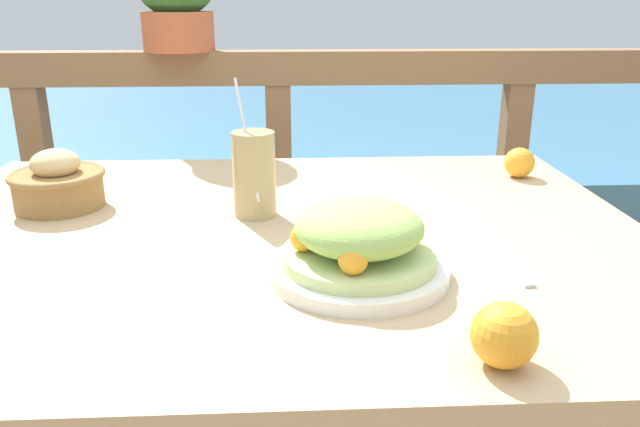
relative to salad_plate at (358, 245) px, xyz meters
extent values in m
cube|color=tan|center=(-0.12, 0.19, -0.07)|extent=(1.29, 0.99, 0.04)
cube|color=tan|center=(-0.71, 0.62, -0.44)|extent=(0.06, 0.06, 0.70)
cube|color=tan|center=(0.46, 0.62, -0.44)|extent=(0.06, 0.06, 0.70)
cube|color=brown|center=(-0.12, 0.95, 0.14)|extent=(2.80, 0.08, 0.09)
cube|color=brown|center=(-0.81, 0.95, -0.34)|extent=(0.07, 0.07, 0.88)
cube|color=brown|center=(-0.12, 0.95, -0.34)|extent=(0.07, 0.07, 0.88)
cube|color=brown|center=(0.56, 0.95, -0.34)|extent=(0.07, 0.07, 0.88)
cube|color=teal|center=(-0.12, 3.45, -0.57)|extent=(12.00, 4.00, 0.42)
cylinder|color=white|center=(0.00, 0.00, -0.04)|extent=(0.26, 0.26, 0.02)
cylinder|color=#C6DB8E|center=(0.00, 0.00, -0.02)|extent=(0.22, 0.22, 0.02)
ellipsoid|color=#9EC660|center=(0.00, 0.00, 0.03)|extent=(0.18, 0.18, 0.07)
sphere|color=#F9A328|center=(0.08, 0.02, 0.01)|extent=(0.04, 0.04, 0.04)
sphere|color=#F9A328|center=(-0.01, 0.08, 0.01)|extent=(0.04, 0.04, 0.04)
sphere|color=#F9A328|center=(-0.08, 0.00, 0.01)|extent=(0.04, 0.04, 0.04)
sphere|color=#F9A328|center=(-0.02, -0.08, 0.01)|extent=(0.04, 0.04, 0.04)
cylinder|color=tan|center=(-0.16, 0.27, 0.03)|extent=(0.08, 0.08, 0.15)
cylinder|color=white|center=(-0.17, 0.26, 0.09)|extent=(0.04, 0.08, 0.21)
cylinder|color=olive|center=(-0.53, 0.33, -0.01)|extent=(0.16, 0.16, 0.07)
torus|color=olive|center=(-0.53, 0.33, 0.02)|extent=(0.17, 0.17, 0.01)
ellipsoid|color=#DBB77A|center=(-0.53, 0.33, 0.04)|extent=(0.09, 0.09, 0.05)
cylinder|color=#B75B38|center=(-0.39, 0.95, 0.24)|extent=(0.19, 0.19, 0.10)
cube|color=silver|center=(0.19, -0.01, -0.04)|extent=(0.03, 0.18, 0.00)
cube|color=silver|center=(0.23, 0.04, -0.04)|extent=(0.03, 0.18, 0.00)
sphere|color=#F9A328|center=(0.13, -0.24, -0.01)|extent=(0.07, 0.07, 0.07)
sphere|color=#F9A328|center=(0.41, 0.49, -0.01)|extent=(0.07, 0.07, 0.07)
camera|label=1|loc=(-0.10, -0.81, 0.33)|focal=35.00mm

